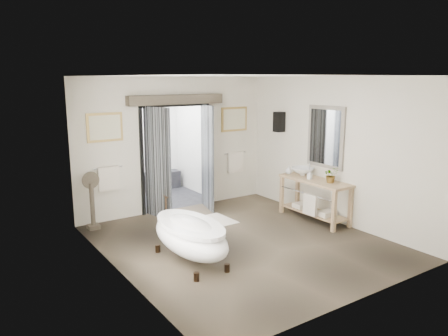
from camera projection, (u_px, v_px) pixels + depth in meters
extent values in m
plane|color=brown|center=(243.00, 242.00, 7.75)|extent=(5.00, 5.00, 0.00)
cube|color=beige|center=(363.00, 194.00, 5.43)|extent=(4.50, 0.02, 2.90)
cube|color=beige|center=(117.00, 179.00, 6.23)|extent=(0.02, 5.00, 2.90)
cube|color=beige|center=(334.00, 150.00, 8.69)|extent=(0.02, 5.00, 2.90)
cube|color=beige|center=(107.00, 151.00, 8.66)|extent=(1.45, 0.02, 2.90)
cube|color=beige|center=(233.00, 139.00, 10.32)|extent=(1.45, 0.02, 2.90)
cube|color=beige|center=(174.00, 91.00, 9.26)|extent=(1.60, 0.02, 0.60)
cube|color=silver|center=(244.00, 76.00, 7.16)|extent=(4.50, 5.00, 0.02)
cube|color=white|center=(137.00, 195.00, 5.79)|extent=(0.02, 2.20, 2.70)
cube|color=gray|center=(326.00, 137.00, 8.80)|extent=(0.05, 0.95, 1.25)
cube|color=silver|center=(325.00, 137.00, 8.79)|extent=(0.01, 0.80, 1.10)
cube|color=black|center=(279.00, 122.00, 9.79)|extent=(0.20, 0.20, 0.45)
sphere|color=#FFCC8C|center=(279.00, 122.00, 9.79)|extent=(0.10, 0.10, 0.10)
cube|color=black|center=(158.00, 198.00, 10.60)|extent=(2.20, 2.00, 0.01)
cube|color=silver|center=(154.00, 94.00, 10.09)|extent=(2.20, 2.00, 0.02)
cube|color=white|center=(139.00, 142.00, 11.16)|extent=(2.20, 0.02, 2.50)
cube|color=white|center=(111.00, 152.00, 9.74)|extent=(0.02, 2.00, 2.50)
cube|color=white|center=(196.00, 144.00, 10.94)|extent=(0.02, 2.00, 2.50)
cube|color=black|center=(143.00, 183.00, 11.22)|extent=(2.00, 0.35, 0.45)
cylinder|color=silver|center=(124.00, 130.00, 10.84)|extent=(0.40, 0.03, 0.40)
cylinder|color=silver|center=(153.00, 128.00, 11.28)|extent=(0.40, 0.03, 0.40)
cube|color=black|center=(142.00, 162.00, 9.11)|extent=(0.07, 0.10, 2.30)
cube|color=black|center=(207.00, 154.00, 9.99)|extent=(0.07, 0.10, 2.30)
cube|color=black|center=(174.00, 105.00, 9.32)|extent=(1.67, 0.10, 0.07)
cube|color=black|center=(158.00, 163.00, 8.94)|extent=(0.23, 0.79, 2.30)
cube|color=black|center=(207.00, 158.00, 9.59)|extent=(0.23, 0.79, 2.30)
cube|color=#50473B|center=(177.00, 100.00, 9.21)|extent=(2.20, 0.20, 0.20)
cube|color=tan|center=(105.00, 127.00, 8.53)|extent=(0.72, 0.03, 0.57)
cube|color=silver|center=(105.00, 127.00, 8.52)|extent=(0.62, 0.01, 0.47)
cube|color=tan|center=(234.00, 119.00, 10.23)|extent=(0.72, 0.03, 0.57)
cube|color=silver|center=(235.00, 119.00, 10.21)|extent=(0.62, 0.01, 0.47)
cylinder|color=silver|center=(108.00, 168.00, 8.66)|extent=(0.60, 0.02, 0.02)
cube|color=beige|center=(109.00, 179.00, 8.69)|extent=(0.42, 0.08, 0.48)
cylinder|color=silver|center=(235.00, 153.00, 10.36)|extent=(0.60, 0.02, 0.02)
cube|color=beige|center=(235.00, 162.00, 10.38)|extent=(0.42, 0.08, 0.48)
cylinder|color=black|center=(196.00, 277.00, 6.27)|extent=(0.09, 0.09, 0.13)
cylinder|color=black|center=(227.00, 268.00, 6.56)|extent=(0.09, 0.09, 0.13)
cylinder|color=black|center=(158.00, 248.00, 7.32)|extent=(0.09, 0.09, 0.13)
cylinder|color=black|center=(186.00, 242.00, 7.61)|extent=(0.09, 0.09, 0.13)
ellipsoid|color=white|center=(190.00, 237.00, 6.87)|extent=(0.81, 1.82, 0.58)
cylinder|color=black|center=(166.00, 203.00, 7.47)|extent=(0.03, 0.03, 0.24)
cube|color=tan|center=(334.00, 210.00, 8.20)|extent=(0.07, 0.07, 0.85)
cube|color=tan|center=(351.00, 207.00, 8.45)|extent=(0.07, 0.07, 0.85)
cube|color=tan|center=(282.00, 193.00, 9.40)|extent=(0.07, 0.07, 0.85)
cube|color=tan|center=(297.00, 190.00, 9.65)|extent=(0.07, 0.07, 0.85)
cube|color=tan|center=(315.00, 181.00, 8.84)|extent=(0.55, 1.60, 0.05)
cube|color=tan|center=(314.00, 212.00, 8.98)|extent=(0.45, 1.50, 0.03)
cylinder|color=silver|center=(305.00, 193.00, 8.74)|extent=(0.02, 1.40, 0.02)
cube|color=beige|center=(310.00, 205.00, 8.66)|extent=(0.06, 0.34, 0.42)
cube|color=beige|center=(327.00, 213.00, 8.68)|extent=(0.35, 0.25, 0.10)
cube|color=beige|center=(302.00, 205.00, 9.25)|extent=(0.35, 0.25, 0.10)
cube|color=#50473B|center=(94.00, 227.00, 8.46)|extent=(0.22, 0.22, 0.08)
cylinder|color=#50473B|center=(92.00, 204.00, 8.36)|extent=(0.09, 0.09, 0.84)
cylinder|color=silver|center=(90.00, 180.00, 8.28)|extent=(0.30, 0.02, 0.30)
cylinder|color=#50473B|center=(91.00, 180.00, 8.27)|extent=(0.33, 0.01, 0.33)
cube|color=beige|center=(204.00, 223.00, 8.76)|extent=(1.23, 0.84, 0.01)
cube|color=white|center=(194.00, 224.00, 8.62)|extent=(0.13, 0.26, 0.05)
cube|color=white|center=(204.00, 222.00, 8.74)|extent=(0.13, 0.26, 0.05)
imported|color=white|center=(303.00, 171.00, 9.20)|extent=(0.62, 0.62, 0.17)
imported|color=gray|center=(331.00, 175.00, 8.53)|extent=(0.35, 0.32, 0.32)
imported|color=gray|center=(310.00, 175.00, 8.85)|extent=(0.10, 0.10, 0.18)
imported|color=gray|center=(289.00, 170.00, 9.32)|extent=(0.17, 0.17, 0.18)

